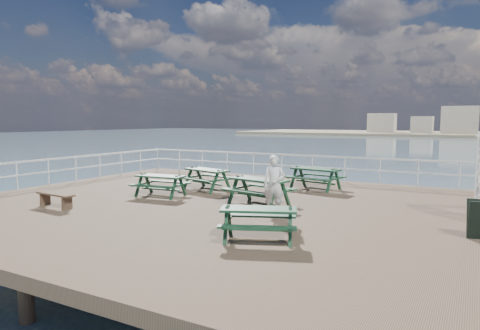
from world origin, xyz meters
name	(u,v)px	position (x,y,z in m)	size (l,w,h in m)	color
ground	(238,211)	(0.00, 0.00, -0.15)	(18.00, 14.00, 0.30)	brown
railing	(270,169)	(-0.07, 2.57, 0.87)	(17.77, 13.76, 1.10)	silver
picnic_table_a	(207,175)	(-2.56, 2.16, 0.57)	(2.16, 1.91, 0.89)	#13361F
picnic_table_b	(315,174)	(1.03, 4.30, 0.58)	(2.12, 1.83, 0.91)	#13361F
picnic_table_c	(259,186)	(0.45, 0.57, 0.59)	(2.16, 1.88, 0.92)	#13361F
picnic_table_d	(160,181)	(-3.20, 0.20, 0.53)	(1.83, 1.53, 0.83)	#13361F
picnic_table_e	(259,217)	(2.25, -3.07, 0.52)	(2.05, 1.88, 0.81)	#13361F
flat_bench_far	(56,197)	(-4.76, -2.86, 0.32)	(1.53, 0.49, 0.43)	brown
person	(274,185)	(1.44, -0.47, 0.83)	(0.61, 0.40, 1.67)	white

